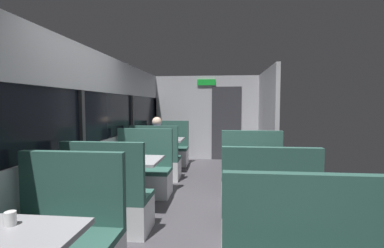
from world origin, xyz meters
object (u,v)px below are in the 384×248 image
object	(u,v)px
bench_mid_window_facing_end	(109,205)
bench_rear_aisle_facing_entry	(252,182)
dining_table_far_window	(163,143)
seated_passenger	(157,152)
bench_near_window_facing_entry	(63,246)
bench_rear_aisle_facing_end	(267,218)
bench_mid_window_facing_entry	(143,175)
bench_far_window_facing_end	(156,163)
dining_table_rear_aisle	(259,173)
coffee_cup_primary	(10,219)
dining_table_mid_window	(129,166)
bench_far_window_facing_entry	(169,152)

from	to	relation	value
bench_mid_window_facing_end	bench_rear_aisle_facing_entry	world-z (taller)	same
dining_table_far_window	seated_passenger	xyz separation A→B (m)	(0.00, -0.63, -0.10)
bench_near_window_facing_entry	bench_rear_aisle_facing_end	bearing A→B (deg)	23.24
bench_mid_window_facing_entry	dining_table_far_window	xyz separation A→B (m)	(0.00, 1.67, 0.31)
bench_mid_window_facing_entry	bench_far_window_facing_end	distance (m)	0.97
bench_mid_window_facing_end	dining_table_rear_aisle	distance (m)	1.88
bench_near_window_facing_entry	dining_table_far_window	world-z (taller)	bench_near_window_facing_entry
seated_passenger	bench_mid_window_facing_end	bearing A→B (deg)	-90.00
bench_near_window_facing_entry	bench_far_window_facing_end	distance (m)	3.34
bench_rear_aisle_facing_entry	bench_mid_window_facing_entry	bearing A→B (deg)	173.62
bench_far_window_facing_end	dining_table_rear_aisle	distance (m)	2.61
seated_passenger	coffee_cup_primary	xyz separation A→B (m)	(-0.02, -3.93, 0.25)
bench_mid_window_facing_end	dining_table_rear_aisle	size ratio (longest dim) A/B	1.22
bench_mid_window_facing_entry	bench_rear_aisle_facing_entry	xyz separation A→B (m)	(1.79, -0.20, 0.00)
bench_near_window_facing_entry	seated_passenger	xyz separation A→B (m)	(0.00, 3.41, 0.21)
bench_rear_aisle_facing_entry	seated_passenger	world-z (taller)	seated_passenger
dining_table_mid_window	bench_mid_window_facing_entry	bearing A→B (deg)	90.00
bench_rear_aisle_facing_entry	coffee_cup_primary	distance (m)	3.28
bench_mid_window_facing_entry	bench_far_window_facing_end	world-z (taller)	same
bench_near_window_facing_entry	bench_rear_aisle_facing_entry	bearing A→B (deg)	50.45
dining_table_rear_aisle	bench_rear_aisle_facing_end	xyz separation A→B (m)	(0.00, -0.70, -0.31)
dining_table_mid_window	bench_rear_aisle_facing_end	size ratio (longest dim) A/B	0.82
seated_passenger	coffee_cup_primary	world-z (taller)	seated_passenger
dining_table_rear_aisle	seated_passenger	distance (m)	2.64
bench_mid_window_facing_end	bench_far_window_facing_entry	world-z (taller)	same
bench_mid_window_facing_entry	bench_rear_aisle_facing_end	bearing A→B (deg)	-41.77
dining_table_mid_window	bench_rear_aisle_facing_end	xyz separation A→B (m)	(1.79, -0.90, -0.31)
dining_table_mid_window	coffee_cup_primary	bearing A→B (deg)	-90.65
dining_table_far_window	bench_far_window_facing_end	distance (m)	0.77
dining_table_far_window	bench_rear_aisle_facing_end	distance (m)	3.74
bench_rear_aisle_facing_end	seated_passenger	distance (m)	3.20
bench_mid_window_facing_entry	coffee_cup_primary	distance (m)	2.93
dining_table_mid_window	seated_passenger	size ratio (longest dim) A/B	0.71
bench_far_window_facing_entry	seated_passenger	bearing A→B (deg)	-90.00
bench_far_window_facing_end	bench_rear_aisle_facing_entry	world-z (taller)	same
dining_table_far_window	coffee_cup_primary	distance (m)	4.56
seated_passenger	dining_table_rear_aisle	bearing A→B (deg)	-47.31
bench_mid_window_facing_end	bench_far_window_facing_end	xyz separation A→B (m)	(0.00, 2.37, 0.00)
bench_far_window_facing_entry	dining_table_rear_aisle	bearing A→B (deg)	-61.28
coffee_cup_primary	bench_near_window_facing_entry	bearing A→B (deg)	87.30
dining_table_mid_window	bench_far_window_facing_end	xyz separation A→B (m)	(0.00, 1.67, -0.31)
bench_near_window_facing_entry	coffee_cup_primary	xyz separation A→B (m)	(-0.02, -0.53, 0.46)
bench_far_window_facing_entry	dining_table_rear_aisle	world-z (taller)	bench_far_window_facing_entry
bench_mid_window_facing_entry	dining_table_far_window	bearing A→B (deg)	90.00
dining_table_rear_aisle	coffee_cup_primary	xyz separation A→B (m)	(-1.81, -1.99, 0.15)
dining_table_mid_window	bench_rear_aisle_facing_entry	size ratio (longest dim) A/B	0.82
bench_far_window_facing_entry	dining_table_rear_aisle	xyz separation A→B (m)	(1.79, -3.27, 0.31)
bench_far_window_facing_entry	coffee_cup_primary	bearing A→B (deg)	-90.27
bench_far_window_facing_entry	dining_table_rear_aisle	size ratio (longest dim) A/B	1.22
bench_far_window_facing_entry	bench_rear_aisle_facing_end	xyz separation A→B (m)	(1.79, -3.97, 0.00)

